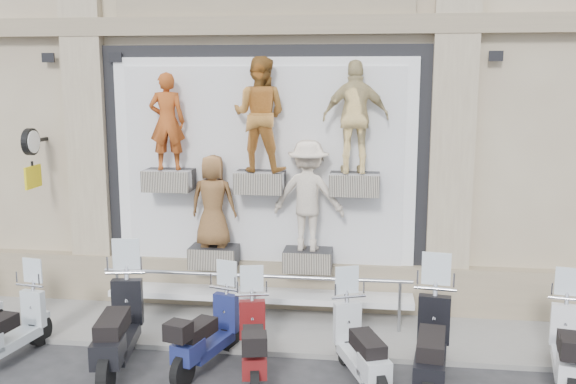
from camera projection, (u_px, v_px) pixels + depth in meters
name	position (u px, v px, depth m)	size (l,w,h in m)	color
sidewalk	(256.00, 324.00, 10.49)	(16.00, 2.20, 0.08)	gray
shop_vitrine	(270.00, 173.00, 10.66)	(5.60, 0.84, 4.30)	black
guard_rail	(255.00, 302.00, 10.31)	(5.06, 0.10, 0.93)	#9EA0A5
clock_sign_bracket	(32.00, 150.00, 10.85)	(0.10, 0.80, 1.02)	black
scooter_c	(9.00, 316.00, 9.08)	(0.50, 1.71, 1.39)	#AEB7BC
scooter_d	(117.00, 312.00, 8.79)	(0.62, 2.11, 1.72)	black
scooter_e	(207.00, 320.00, 8.88)	(0.51, 1.74, 1.42)	navy
scooter_f	(253.00, 329.00, 8.56)	(0.51, 1.75, 1.43)	#5B0F10
scooter_g	(361.00, 333.00, 8.40)	(0.52, 1.80, 1.46)	#B4B8BC
scooter_h	(432.00, 331.00, 8.17)	(0.61, 2.08, 1.69)	black
scooter_i	(569.00, 335.00, 8.32)	(0.53, 1.81, 1.47)	silver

